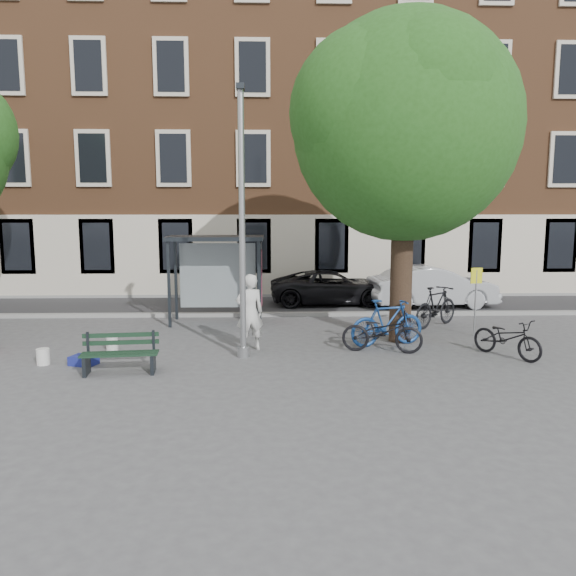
# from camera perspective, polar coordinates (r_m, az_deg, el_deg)

# --- Properties ---
(ground) EXTENTS (90.00, 90.00, 0.00)m
(ground) POSITION_cam_1_polar(r_m,az_deg,el_deg) (13.19, -4.54, -7.00)
(ground) COLOR #4C4C4F
(ground) RESTS_ON ground
(road) EXTENTS (40.00, 4.00, 0.01)m
(road) POSITION_cam_1_polar(r_m,az_deg,el_deg) (20.03, -3.58, -1.79)
(road) COLOR #28282B
(road) RESTS_ON ground
(curb_near) EXTENTS (40.00, 0.25, 0.12)m
(curb_near) POSITION_cam_1_polar(r_m,az_deg,el_deg) (18.05, -3.78, -2.70)
(curb_near) COLOR gray
(curb_near) RESTS_ON ground
(curb_far) EXTENTS (40.00, 0.25, 0.12)m
(curb_far) POSITION_cam_1_polar(r_m,az_deg,el_deg) (21.99, -3.42, -0.76)
(curb_far) COLOR gray
(curb_far) RESTS_ON ground
(building_row) EXTENTS (30.00, 8.00, 14.00)m
(building_row) POSITION_cam_1_polar(r_m,az_deg,el_deg) (25.98, -3.29, 15.94)
(building_row) COLOR brown
(building_row) RESTS_ON ground
(lamppost) EXTENTS (0.28, 0.35, 6.11)m
(lamppost) POSITION_cam_1_polar(r_m,az_deg,el_deg) (12.76, -4.68, 5.17)
(lamppost) COLOR #9EA0A3
(lamppost) RESTS_ON ground
(tree_right) EXTENTS (5.76, 5.60, 8.20)m
(tree_right) POSITION_cam_1_polar(r_m,az_deg,el_deg) (14.67, 12.03, 16.49)
(tree_right) COLOR black
(tree_right) RESTS_ON ground
(bus_shelter) EXTENTS (2.85, 1.45, 2.62)m
(bus_shelter) POSITION_cam_1_polar(r_m,az_deg,el_deg) (16.94, -6.00, 2.92)
(bus_shelter) COLOR #1E2328
(bus_shelter) RESTS_ON ground
(painter) EXTENTS (0.78, 0.62, 1.87)m
(painter) POSITION_cam_1_polar(r_m,az_deg,el_deg) (13.64, -3.92, -2.47)
(painter) COLOR silver
(painter) RESTS_ON ground
(bench) EXTENTS (1.62, 0.67, 0.81)m
(bench) POSITION_cam_1_polar(r_m,az_deg,el_deg) (12.34, -16.69, -6.58)
(bench) COLOR #1E2328
(bench) RESTS_ON ground
(bike_a) EXTENTS (2.02, 1.09, 1.01)m
(bike_a) POSITION_cam_1_polar(r_m,az_deg,el_deg) (13.65, 9.54, -4.40)
(bike_a) COLOR black
(bike_a) RESTS_ON ground
(bike_b) EXTENTS (2.06, 1.11, 1.19)m
(bike_b) POSITION_cam_1_polar(r_m,az_deg,el_deg) (14.29, 10.04, -3.47)
(bike_b) COLOR navy
(bike_b) RESTS_ON ground
(bike_c) EXTENTS (1.49, 1.79, 0.92)m
(bike_c) POSITION_cam_1_polar(r_m,az_deg,el_deg) (14.00, 21.38, -4.72)
(bike_c) COLOR black
(bike_c) RESTS_ON ground
(bike_d) EXTENTS (1.89, 1.73, 1.20)m
(bike_d) POSITION_cam_1_polar(r_m,az_deg,el_deg) (16.91, 14.82, -1.82)
(bike_d) COLOR black
(bike_d) RESTS_ON ground
(car_dark) EXTENTS (4.44, 2.12, 1.22)m
(car_dark) POSITION_cam_1_polar(r_m,az_deg,el_deg) (20.31, 4.45, 0.07)
(car_dark) COLOR black
(car_dark) RESTS_ON ground
(car_silver) EXTENTS (4.55, 2.02, 1.45)m
(car_silver) POSITION_cam_1_polar(r_m,az_deg,el_deg) (20.21, 14.48, 0.12)
(car_silver) COLOR #B1B4BA
(car_silver) RESTS_ON ground
(blue_crate) EXTENTS (0.65, 0.56, 0.20)m
(blue_crate) POSITION_cam_1_polar(r_m,az_deg,el_deg) (13.28, -20.04, -6.92)
(blue_crate) COLOR navy
(blue_crate) RESTS_ON ground
(bucket_b) EXTENTS (0.33, 0.33, 0.36)m
(bucket_b) POSITION_cam_1_polar(r_m,az_deg,el_deg) (13.60, -23.63, -6.41)
(bucket_b) COLOR silver
(bucket_b) RESTS_ON ground
(bucket_c) EXTENTS (0.29, 0.29, 0.36)m
(bucket_c) POSITION_cam_1_polar(r_m,az_deg,el_deg) (14.38, -17.44, -5.34)
(bucket_c) COLOR silver
(bucket_c) RESTS_ON ground
(notice_sign) EXTENTS (0.32, 0.07, 1.86)m
(notice_sign) POSITION_cam_1_polar(r_m,az_deg,el_deg) (15.85, 18.55, 0.08)
(notice_sign) COLOR #9EA0A3
(notice_sign) RESTS_ON ground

